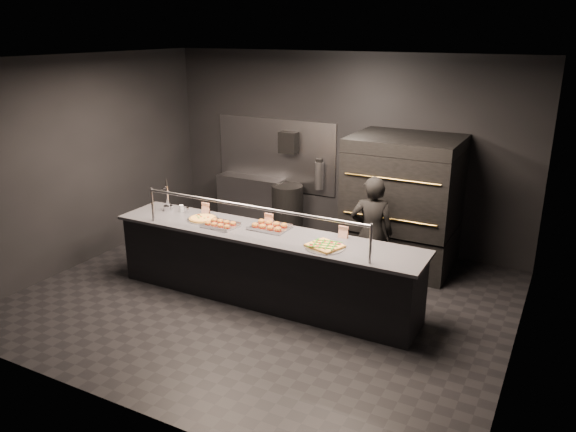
% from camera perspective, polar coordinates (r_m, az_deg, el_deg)
% --- Properties ---
extents(room, '(6.04, 6.00, 3.00)m').
position_cam_1_polar(room, '(6.86, -2.52, 3.03)').
color(room, black).
rests_on(room, ground).
extents(service_counter, '(4.10, 0.78, 1.37)m').
position_cam_1_polar(service_counter, '(7.15, -2.44, -5.07)').
color(service_counter, black).
rests_on(service_counter, ground).
extents(pizza_oven, '(1.50, 1.23, 1.91)m').
position_cam_1_polar(pizza_oven, '(8.19, 11.57, 1.41)').
color(pizza_oven, black).
rests_on(pizza_oven, ground).
extents(prep_shelf, '(1.20, 0.35, 0.90)m').
position_cam_1_polar(prep_shelf, '(9.80, -3.74, 1.45)').
color(prep_shelf, '#99999E').
rests_on(prep_shelf, ground).
extents(towel_dispenser, '(0.30, 0.20, 0.35)m').
position_cam_1_polar(towel_dispenser, '(9.25, 0.08, 7.49)').
color(towel_dispenser, black).
rests_on(towel_dispenser, room).
extents(fire_extinguisher, '(0.14, 0.14, 0.51)m').
position_cam_1_polar(fire_extinguisher, '(9.14, 3.18, 4.16)').
color(fire_extinguisher, '#B2B2B7').
rests_on(fire_extinguisher, room).
extents(beer_tap, '(0.13, 0.18, 0.48)m').
position_cam_1_polar(beer_tap, '(7.93, -12.13, 1.50)').
color(beer_tap, silver).
rests_on(beer_tap, service_counter).
extents(round_pizza, '(0.41, 0.41, 0.03)m').
position_cam_1_polar(round_pizza, '(7.50, -8.66, -0.27)').
color(round_pizza, silver).
rests_on(round_pizza, service_counter).
extents(slider_tray_a, '(0.47, 0.38, 0.07)m').
position_cam_1_polar(slider_tray_a, '(7.23, -6.89, -0.84)').
color(slider_tray_a, silver).
rests_on(slider_tray_a, service_counter).
extents(slider_tray_b, '(0.49, 0.36, 0.08)m').
position_cam_1_polar(slider_tray_b, '(7.10, -1.89, -1.05)').
color(slider_tray_b, silver).
rests_on(slider_tray_b, service_counter).
extents(square_pizza, '(0.47, 0.47, 0.05)m').
position_cam_1_polar(square_pizza, '(6.50, 3.76, -3.07)').
color(square_pizza, silver).
rests_on(square_pizza, service_counter).
extents(condiment_jar, '(0.16, 0.06, 0.10)m').
position_cam_1_polar(condiment_jar, '(7.83, -10.60, 0.69)').
color(condiment_jar, silver).
rests_on(condiment_jar, service_counter).
extents(tent_cards, '(2.15, 0.04, 0.15)m').
position_cam_1_polar(tent_cards, '(7.22, -1.87, -0.32)').
color(tent_cards, white).
rests_on(tent_cards, service_counter).
extents(trash_bin, '(0.52, 0.52, 0.87)m').
position_cam_1_polar(trash_bin, '(9.36, -0.07, 0.55)').
color(trash_bin, black).
rests_on(trash_bin, ground).
extents(worker, '(0.65, 0.52, 1.55)m').
position_cam_1_polar(worker, '(7.43, 8.48, -1.76)').
color(worker, black).
rests_on(worker, ground).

